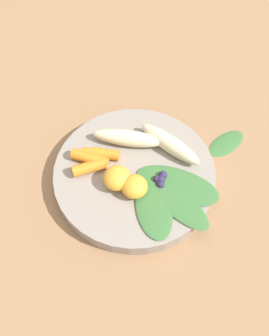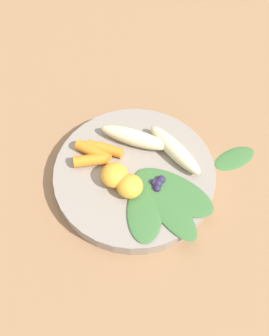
{
  "view_description": "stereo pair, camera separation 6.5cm",
  "coord_description": "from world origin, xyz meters",
  "px_view_note": "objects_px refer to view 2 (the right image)",
  "views": [
    {
      "loc": [
        0.33,
        0.09,
        0.59
      ],
      "look_at": [
        0.0,
        0.0,
        0.04
      ],
      "focal_mm": 42.25,
      "sensor_mm": 36.0,
      "label": 1
    },
    {
      "loc": [
        0.31,
        0.15,
        0.59
      ],
      "look_at": [
        0.0,
        0.0,
        0.04
      ],
      "focal_mm": 42.25,
      "sensor_mm": 36.0,
      "label": 2
    }
  ],
  "objects_px": {
    "bowl": "(134,175)",
    "orange_segment_near": "(130,186)",
    "banana_peeled_left": "(134,138)",
    "kale_leaf_stray": "(235,158)",
    "banana_peeled_right": "(175,150)"
  },
  "relations": [
    {
      "from": "banana_peeled_left",
      "to": "banana_peeled_right",
      "type": "distance_m",
      "value": 0.07
    },
    {
      "from": "banana_peeled_left",
      "to": "orange_segment_near",
      "type": "bearing_deg",
      "value": 105.9
    },
    {
      "from": "bowl",
      "to": "orange_segment_near",
      "type": "relative_size",
      "value": 6.42
    },
    {
      "from": "banana_peeled_right",
      "to": "orange_segment_near",
      "type": "bearing_deg",
      "value": 95.24
    },
    {
      "from": "banana_peeled_left",
      "to": "kale_leaf_stray",
      "type": "relative_size",
      "value": 1.51
    },
    {
      "from": "bowl",
      "to": "banana_peeled_left",
      "type": "bearing_deg",
      "value": -154.57
    },
    {
      "from": "banana_peeled_left",
      "to": "kale_leaf_stray",
      "type": "xyz_separation_m",
      "value": [
        -0.06,
        0.17,
        -0.04
      ]
    },
    {
      "from": "bowl",
      "to": "banana_peeled_right",
      "type": "distance_m",
      "value": 0.08
    },
    {
      "from": "bowl",
      "to": "kale_leaf_stray",
      "type": "xyz_separation_m",
      "value": [
        -0.11,
        0.14,
        -0.01
      ]
    },
    {
      "from": "kale_leaf_stray",
      "to": "bowl",
      "type": "bearing_deg",
      "value": 165.76
    },
    {
      "from": "banana_peeled_right",
      "to": "bowl",
      "type": "bearing_deg",
      "value": 78.23
    },
    {
      "from": "banana_peeled_right",
      "to": "kale_leaf_stray",
      "type": "bearing_deg",
      "value": -123.69
    },
    {
      "from": "bowl",
      "to": "banana_peeled_right",
      "type": "relative_size",
      "value": 2.22
    },
    {
      "from": "banana_peeled_left",
      "to": "kale_leaf_stray",
      "type": "height_order",
      "value": "banana_peeled_left"
    },
    {
      "from": "bowl",
      "to": "banana_peeled_left",
      "type": "height_order",
      "value": "banana_peeled_left"
    }
  ]
}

